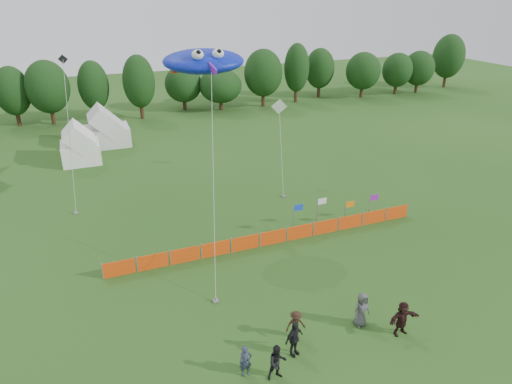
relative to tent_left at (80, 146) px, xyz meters
name	(u,v)px	position (x,y,z in m)	size (l,w,h in m)	color
ground	(300,332)	(9.04, -29.75, -1.61)	(160.00, 160.00, 0.00)	#234C16
treeline	(158,84)	(10.65, 15.18, 2.57)	(104.57, 8.78, 8.36)	#382314
tent_left	(80,146)	(0.00, 0.00, 0.00)	(3.62, 3.62, 3.19)	white
tent_right	(107,130)	(2.90, 4.52, 0.06)	(4.68, 3.74, 3.30)	silver
barrier_fence	(273,237)	(11.22, -21.35, -1.11)	(21.90, 0.06, 1.00)	#DD420C
flag_row	(333,209)	(16.14, -20.68, -0.18)	(6.73, 0.61, 2.23)	gray
spectator_a	(245,361)	(5.56, -31.28, -0.83)	(0.57, 0.37, 1.55)	#2C324A
spectator_b	(277,362)	(6.79, -31.96, -0.73)	(0.86, 0.67, 1.76)	black
spectator_c	(296,325)	(8.66, -29.98, -0.84)	(1.00, 0.58, 1.55)	black
spectator_d	(294,339)	(8.09, -30.96, -0.69)	(1.08, 0.45, 1.84)	black
spectator_e	(361,310)	(12.14, -30.35, -0.66)	(0.93, 0.61, 1.91)	#424347
spectator_f	(402,318)	(13.64, -31.64, -0.68)	(1.73, 0.55, 1.87)	black
stingray_kite	(202,61)	(8.42, -15.78, 9.76)	(6.06, 16.87, 12.35)	#0F24D8
small_kite_white	(280,126)	(16.31, -11.01, 3.23)	(2.48, 5.19, 6.96)	white
small_kite_dark	(69,125)	(-0.51, -7.63, 4.18)	(1.34, 7.68, 10.81)	black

